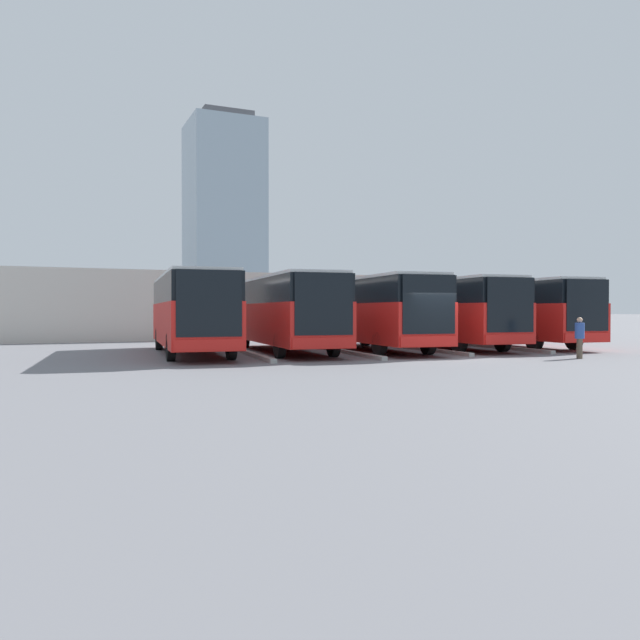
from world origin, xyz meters
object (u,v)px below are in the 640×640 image
at_px(bus_1, 442,310).
at_px(bus_3, 284,310).
at_px(bus_0, 510,310).
at_px(bus_4, 191,310).
at_px(pedestrian, 580,336).
at_px(bus_2, 372,310).

relative_size(bus_1, bus_3, 1.00).
relative_size(bus_0, bus_4, 1.00).
xyz_separation_m(bus_1, bus_3, (8.20, -0.18, 0.00)).
height_order(bus_0, bus_3, same).
distance_m(bus_4, pedestrian, 15.49).
height_order(bus_2, bus_4, same).
height_order(bus_0, bus_4, same).
bearing_deg(bus_3, bus_0, -175.64).
bearing_deg(bus_3, bus_1, -175.64).
xyz_separation_m(bus_0, bus_4, (16.40, -0.43, 0.00)).
relative_size(bus_1, bus_2, 1.00).
height_order(bus_0, pedestrian, bus_0).
relative_size(bus_2, bus_4, 1.00).
height_order(bus_2, bus_3, same).
bearing_deg(bus_3, bus_2, 179.04).
distance_m(bus_0, bus_3, 12.30).
bearing_deg(bus_0, bus_4, 4.13).
bearing_deg(bus_1, pedestrian, 101.24).
relative_size(bus_0, pedestrian, 7.28).
height_order(bus_2, pedestrian, bus_2).
height_order(bus_1, bus_3, same).
bearing_deg(bus_4, bus_2, -178.75).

